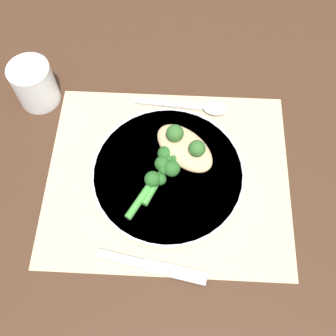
% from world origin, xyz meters
% --- Properties ---
extents(ground_plane, '(3.00, 3.00, 0.00)m').
position_xyz_m(ground_plane, '(0.00, 0.00, 0.00)').
color(ground_plane, '#422819').
extents(placemat, '(0.42, 0.35, 0.00)m').
position_xyz_m(placemat, '(0.00, 0.00, 0.00)').
color(placemat, '#C6B289').
rests_on(placemat, ground_plane).
extents(plate, '(0.26, 0.26, 0.01)m').
position_xyz_m(plate, '(0.00, 0.00, 0.01)').
color(plate, white).
rests_on(plate, placemat).
extents(chicken_fillet, '(0.13, 0.13, 0.03)m').
position_xyz_m(chicken_fillet, '(-0.03, -0.04, 0.03)').
color(chicken_fillet, tan).
rests_on(chicken_fillet, plate).
extents(pesto_dollop_primary, '(0.03, 0.03, 0.03)m').
position_xyz_m(pesto_dollop_primary, '(-0.05, -0.03, 0.06)').
color(pesto_dollop_primary, '#336628').
rests_on(pesto_dollop_primary, chicken_fillet).
extents(pesto_dollop_secondary, '(0.03, 0.03, 0.03)m').
position_xyz_m(pesto_dollop_secondary, '(-0.01, -0.05, 0.06)').
color(pesto_dollop_secondary, '#336628').
rests_on(pesto_dollop_secondary, chicken_fillet).
extents(broccoli_stalk_right, '(0.07, 0.11, 0.03)m').
position_xyz_m(broccoli_stalk_right, '(0.00, -0.01, 0.03)').
color(broccoli_stalk_right, green).
rests_on(broccoli_stalk_right, plate).
extents(broccoli_stalk_rear, '(0.08, 0.10, 0.03)m').
position_xyz_m(broccoli_stalk_rear, '(0.01, 0.00, 0.03)').
color(broccoli_stalk_rear, green).
rests_on(broccoli_stalk_rear, plate).
extents(broccoli_stalk_front, '(0.06, 0.08, 0.03)m').
position_xyz_m(broccoli_stalk_front, '(0.03, 0.03, 0.03)').
color(broccoli_stalk_front, green).
rests_on(broccoli_stalk_front, plate).
extents(knife, '(0.18, 0.05, 0.01)m').
position_xyz_m(knife, '(0.02, 0.16, 0.01)').
color(knife, silver).
rests_on(knife, placemat).
extents(spoon, '(0.18, 0.04, 0.01)m').
position_xyz_m(spoon, '(-0.06, -0.14, 0.01)').
color(spoon, silver).
rests_on(spoon, placemat).
extents(water_glass, '(0.08, 0.08, 0.09)m').
position_xyz_m(water_glass, '(0.25, -0.16, 0.04)').
color(water_glass, white).
rests_on(water_glass, ground_plane).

